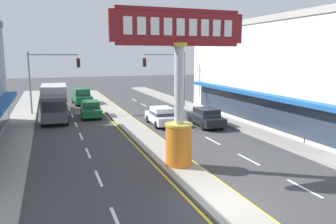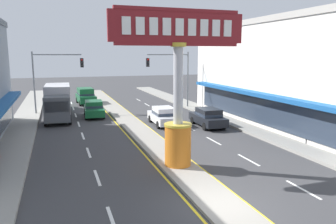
# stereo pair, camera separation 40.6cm
# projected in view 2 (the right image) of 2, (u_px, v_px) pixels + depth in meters

# --- Properties ---
(ground_plane) EXTENTS (160.00, 160.00, 0.00)m
(ground_plane) POSITION_uv_depth(u_px,v_px,m) (222.00, 207.00, 12.91)
(ground_plane) COLOR #3A3A3D
(median_strip) EXTENTS (1.89, 52.00, 0.14)m
(median_strip) POSITION_uv_depth(u_px,v_px,m) (127.00, 120.00, 29.69)
(median_strip) COLOR gray
(median_strip) RESTS_ON ground
(sidewalk_left) EXTENTS (2.35, 60.00, 0.18)m
(sidewalk_left) POSITION_uv_depth(u_px,v_px,m) (20.00, 132.00, 25.06)
(sidewalk_left) COLOR gray
(sidewalk_left) RESTS_ON ground
(sidewalk_right) EXTENTS (2.35, 60.00, 0.18)m
(sidewalk_right) POSITION_uv_depth(u_px,v_px,m) (224.00, 118.00, 30.58)
(sidewalk_right) COLOR gray
(sidewalk_right) RESTS_ON ground
(lane_markings) EXTENTS (8.63, 52.00, 0.01)m
(lane_markings) POSITION_uv_depth(u_px,v_px,m) (130.00, 124.00, 28.44)
(lane_markings) COLOR silver
(lane_markings) RESTS_ON ground
(district_sign) EXTENTS (7.01, 1.45, 8.01)m
(district_sign) POSITION_uv_depth(u_px,v_px,m) (178.00, 93.00, 16.84)
(district_sign) COLOR orange
(district_sign) RESTS_ON median_strip
(storefront_right) EXTENTS (10.15, 23.05, 8.78)m
(storefront_right) POSITION_uv_depth(u_px,v_px,m) (301.00, 73.00, 28.08)
(storefront_right) COLOR silver
(storefront_right) RESTS_ON ground
(traffic_light_left_side) EXTENTS (4.86, 0.46, 6.20)m
(traffic_light_left_side) POSITION_uv_depth(u_px,v_px,m) (52.00, 72.00, 32.45)
(traffic_light_left_side) COLOR slate
(traffic_light_left_side) RESTS_ON ground
(traffic_light_right_side) EXTENTS (4.86, 0.46, 6.20)m
(traffic_light_right_side) POSITION_uv_depth(u_px,v_px,m) (173.00, 70.00, 35.65)
(traffic_light_right_side) COLOR slate
(traffic_light_right_side) RESTS_ON ground
(suv_near_right_lane) EXTENTS (2.16, 4.70, 1.90)m
(suv_near_right_lane) POSITION_uv_depth(u_px,v_px,m) (86.00, 96.00, 39.83)
(suv_near_right_lane) COLOR #14562D
(suv_near_right_lane) RESTS_ON ground
(sedan_far_right_lane) EXTENTS (1.92, 4.34, 1.53)m
(sedan_far_right_lane) POSITION_uv_depth(u_px,v_px,m) (164.00, 116.00, 27.92)
(sedan_far_right_lane) COLOR silver
(sedan_far_right_lane) RESTS_ON ground
(sedan_near_left_lane) EXTENTS (1.95, 4.36, 1.53)m
(sedan_near_left_lane) POSITION_uv_depth(u_px,v_px,m) (208.00, 117.00, 27.31)
(sedan_near_left_lane) COLOR black
(sedan_near_left_lane) RESTS_ON ground
(box_truck_mid_left_lane) EXTENTS (2.40, 6.96, 3.12)m
(box_truck_mid_left_lane) POSITION_uv_depth(u_px,v_px,m) (58.00, 101.00, 30.15)
(box_truck_mid_left_lane) COLOR #4C5156
(box_truck_mid_left_lane) RESTS_ON ground
(suv_far_left_oncoming) EXTENTS (2.16, 4.70, 1.90)m
(suv_far_left_oncoming) POSITION_uv_depth(u_px,v_px,m) (57.00, 101.00, 35.37)
(suv_far_left_oncoming) COLOR white
(suv_far_left_oncoming) RESTS_ON ground
(sedan_kerb_right) EXTENTS (2.03, 4.39, 1.53)m
(sedan_kerb_right) POSITION_uv_depth(u_px,v_px,m) (94.00, 109.00, 31.61)
(sedan_kerb_right) COLOR #14562D
(sedan_kerb_right) RESTS_ON ground
(pedestrian_far_side) EXTENTS (0.28, 0.43, 1.74)m
(pedestrian_far_side) POSITION_uv_depth(u_px,v_px,m) (309.00, 129.00, 21.37)
(pedestrian_far_side) COLOR black
(pedestrian_far_side) RESTS_ON sidewalk_right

